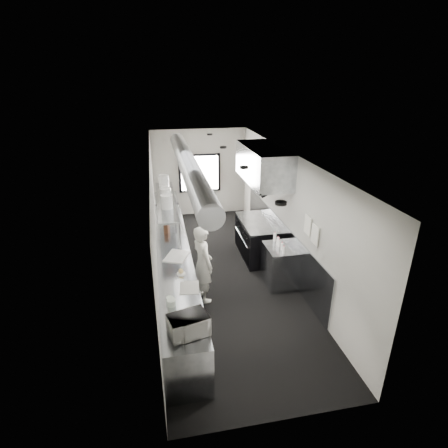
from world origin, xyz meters
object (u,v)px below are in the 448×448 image
range (258,239)px  plate_stack_c (164,191)px  bottle_station (280,265)px  plate_stack_a (167,202)px  exhaust_hood (263,164)px  squeeze_bottle_a (284,250)px  far_work_table (167,211)px  plate_stack_b (166,195)px  deli_tub_b (170,300)px  pass_shelf (167,201)px  squeeze_bottle_b (282,247)px  line_cook (203,264)px  plate_stack_d (164,183)px  cutting_board (177,256)px  microwave (188,325)px  prep_counter (175,271)px  squeeze_bottle_c (279,243)px  knife_block (167,227)px  squeeze_bottle_d (278,241)px  small_plate (181,274)px  squeeze_bottle_e (275,237)px  deli_tub_a (172,303)px

range → plate_stack_c: bearing=168.3°
bottle_station → plate_stack_a: 2.89m
exhaust_hood → squeeze_bottle_a: size_ratio=13.62×
exhaust_hood → bottle_station: (0.05, -1.40, -1.94)m
far_work_table → plate_stack_b: 2.68m
bottle_station → deli_tub_b: 2.96m
exhaust_hood → pass_shelf: 2.46m
pass_shelf → plate_stack_b: plate_stack_b is taller
plate_stack_c → squeeze_bottle_b: size_ratio=1.91×
pass_shelf → line_cook: 2.17m
line_cook → plate_stack_d: plate_stack_d is taller
plate_stack_d → deli_tub_b: bearing=-91.6°
cutting_board → plate_stack_d: size_ratio=1.38×
microwave → prep_counter: bearing=76.3°
squeeze_bottle_c → knife_block: bearing=151.5°
squeeze_bottle_b → line_cook: bearing=-175.5°
pass_shelf → squeeze_bottle_d: (2.30, -1.57, -0.55)m
plate_stack_b → microwave: bearing=-88.5°
small_plate → squeeze_bottle_a: (2.16, 0.41, 0.07)m
deli_tub_b → plate_stack_b: bearing=87.8°
squeeze_bottle_e → exhaust_hood: bearing=90.4°
plate_stack_b → squeeze_bottle_e: plate_stack_b is taller
exhaust_hood → squeeze_bottle_a: exhaust_hood is taller
range → bottle_station: range is taller
plate_stack_d → squeeze_bottle_b: plate_stack_d is taller
far_work_table → squeeze_bottle_d: (2.26, -3.77, 0.54)m
range → squeeze_bottle_c: squeeze_bottle_c is taller
plate_stack_c → plate_stack_b: bearing=-86.5°
cutting_board → microwave: bearing=-90.1°
range → deli_tub_a: size_ratio=11.22×
prep_counter → range: (2.19, 1.20, 0.02)m
bottle_station → line_cook: (-1.75, -0.26, 0.37)m
small_plate → squeeze_bottle_a: squeeze_bottle_a is taller
microwave → bottle_station: bearing=31.9°
pass_shelf → cutting_board: (0.09, -1.69, -0.63)m
squeeze_bottle_c → cutting_board: bearing=-179.3°
range → squeeze_bottle_b: (0.07, -1.52, 0.51)m
plate_stack_a → plate_stack_b: (-0.00, 0.46, 0.01)m
small_plate → bottle_station: bearing=17.5°
pass_shelf → microwave: bearing=-88.8°
bottle_station → knife_block: (-2.39, 1.31, 0.57)m
squeeze_bottle_c → squeeze_bottle_d: size_ratio=0.93×
knife_block → plate_stack_d: size_ratio=0.58×
knife_block → microwave: bearing=-73.5°
bottle_station → squeeze_bottle_b: (-0.04, -0.12, 0.53)m
plate_stack_c → plate_stack_a: bearing=-88.3°
prep_counter → plate_stack_b: 1.86m
squeeze_bottle_a → exhaust_hood: bearing=89.9°
pass_shelf → small_plate: pass_shelf is taller
squeeze_bottle_b → squeeze_bottle_e: size_ratio=0.80×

